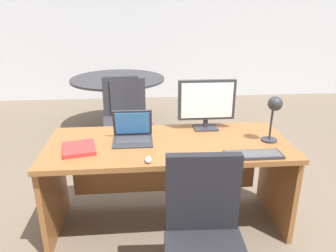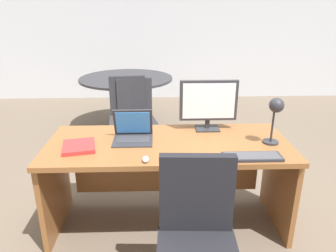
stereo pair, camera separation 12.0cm
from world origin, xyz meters
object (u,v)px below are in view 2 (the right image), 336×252
(mouse, at_px, (145,159))
(desk_lamp, at_px, (276,111))
(desk, at_px, (168,163))
(book, at_px, (79,147))
(monitor, at_px, (208,102))
(keyboard, at_px, (252,157))
(meeting_chair_near, at_px, (137,125))
(meeting_chair_far, at_px, (129,124))
(meeting_table, at_px, (127,90))
(laptop, at_px, (133,130))

(mouse, height_order, desk_lamp, desk_lamp)
(desk, distance_m, book, 0.72)
(book, bearing_deg, mouse, -24.62)
(monitor, height_order, keyboard, monitor)
(book, height_order, meeting_chair_near, meeting_chair_near)
(book, distance_m, meeting_chair_far, 1.57)
(desk, distance_m, meeting_chair_near, 1.44)
(meeting_chair_near, bearing_deg, meeting_table, 102.81)
(laptop, xyz_separation_m, meeting_chair_near, (-0.06, 1.35, -0.47))
(monitor, bearing_deg, laptop, -163.21)
(monitor, relative_size, desk_lamp, 1.31)
(book, bearing_deg, laptop, 23.87)
(desk_lamp, bearing_deg, meeting_table, 119.23)
(laptop, relative_size, keyboard, 0.75)
(keyboard, bearing_deg, mouse, -178.06)
(monitor, xyz_separation_m, meeting_chair_near, (-0.68, 1.17, -0.64))
(laptop, relative_size, meeting_chair_near, 0.33)
(desk_lamp, relative_size, meeting_chair_near, 0.40)
(monitor, distance_m, desk_lamp, 0.56)
(laptop, distance_m, meeting_chair_far, 1.41)
(mouse, bearing_deg, monitor, 49.09)
(keyboard, relative_size, meeting_chair_near, 0.45)
(book, bearing_deg, monitor, 19.60)
(mouse, height_order, meeting_table, mouse)
(desk, xyz_separation_m, desk_lamp, (0.79, -0.11, 0.47))
(desk, relative_size, meeting_chair_far, 1.97)
(desk, distance_m, monitor, 0.61)
(laptop, distance_m, mouse, 0.42)
(desk, distance_m, laptop, 0.39)
(laptop, relative_size, book, 1.04)
(keyboard, xyz_separation_m, meeting_chair_near, (-0.91, 1.73, -0.41))
(laptop, height_order, desk_lamp, desk_lamp)
(laptop, distance_m, desk_lamp, 1.09)
(desk_lamp, xyz_separation_m, meeting_table, (-1.32, 2.36, -0.43))
(keyboard, distance_m, desk_lamp, 0.41)
(monitor, xyz_separation_m, desk_lamp, (0.45, -0.33, 0.03))
(mouse, height_order, book, mouse)
(monitor, height_order, desk_lamp, monitor)
(desk, height_order, meeting_table, meeting_table)
(meeting_chair_near, bearing_deg, desk_lamp, -53.10)
(desk, relative_size, meeting_chair_near, 2.04)
(meeting_table, bearing_deg, desk_lamp, -60.77)
(laptop, xyz_separation_m, desk_lamp, (1.07, -0.14, 0.19))
(laptop, xyz_separation_m, mouse, (0.11, -0.40, -0.06))
(meeting_chair_near, bearing_deg, mouse, -84.53)
(desk, bearing_deg, keyboard, -31.07)
(laptop, bearing_deg, book, -156.13)
(meeting_chair_far, bearing_deg, desk, -72.40)
(keyboard, bearing_deg, meeting_chair_far, 120.47)
(desk_lamp, bearing_deg, mouse, -164.92)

